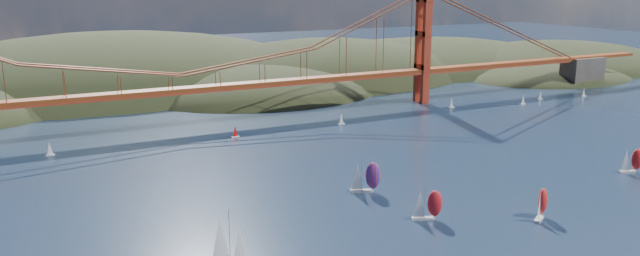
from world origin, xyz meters
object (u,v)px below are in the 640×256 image
object	(u,v)px
sloop_navy	(226,245)
racer_1	(541,204)
racer_2	(631,160)
racer_0	(427,204)
racer_rwb	(365,176)

from	to	relation	value
sloop_navy	racer_1	world-z (taller)	sloop_navy
racer_1	racer_2	bearing A→B (deg)	-16.34
sloop_navy	racer_2	world-z (taller)	sloop_navy
racer_0	racer_1	world-z (taller)	racer_0
racer_0	racer_rwb	world-z (taller)	racer_rwb
racer_1	racer_rwb	bearing A→B (deg)	95.16
sloop_navy	racer_rwb	size ratio (longest dim) A/B	1.41
sloop_navy	racer_rwb	world-z (taller)	sloop_navy
racer_2	racer_rwb	distance (m)	88.01
racer_1	racer_2	world-z (taller)	racer_2
sloop_navy	racer_1	size ratio (longest dim) A/B	1.63
racer_1	racer_2	distance (m)	57.83
sloop_navy	racer_rwb	xyz separation A→B (m)	(52.13, 30.71, -1.52)
sloop_navy	racer_rwb	bearing A→B (deg)	24.19
racer_2	racer_rwb	bearing A→B (deg)	-178.39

